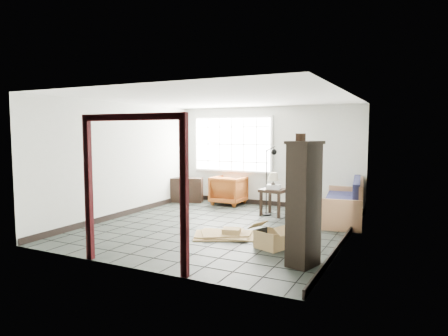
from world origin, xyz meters
The scene contains 15 objects.
ground centered at (0.00, 0.00, 0.00)m, with size 5.50×5.50×0.00m, color black.
room_shell centered at (0.00, 0.03, 1.68)m, with size 5.02×5.52×2.61m.
window_panel centered at (-1.00, 2.70, 1.60)m, with size 2.32×0.08×1.52m.
doorway_trim centered at (0.00, -2.70, 1.38)m, with size 1.80×0.08×2.20m.
futon_sofa centered at (2.21, 1.75, 0.33)m, with size 1.05×2.17×0.93m.
armchair centered at (-0.95, 2.40, 0.42)m, with size 0.82×0.76×0.84m, color brown.
side_table centered at (0.61, 1.59, 0.51)m, with size 0.63×0.63×0.62m.
table_lamp centered at (0.59, 1.54, 0.89)m, with size 0.28×0.28×0.39m.
projector centered at (0.61, 1.54, 0.67)m, with size 0.32×0.26×0.11m.
floor_lamp centered at (0.53, 1.49, 0.87)m, with size 0.43×0.34×1.62m.
console_shelf centered at (-2.15, 2.20, 0.34)m, with size 0.93×0.62×0.67m.
tall_shelf centered at (2.15, -1.56, 0.92)m, with size 0.50×0.58×1.82m.
pot centered at (2.10, -1.61, 1.87)m, with size 0.18×0.18×0.11m.
open_box centered at (1.43, -0.95, 0.15)m, with size 0.81×0.59×0.41m.
cardboard_pile centered at (0.42, -0.60, 0.04)m, with size 1.34×1.18×0.16m.
Camera 1 is at (3.64, -7.13, 1.95)m, focal length 32.00 mm.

